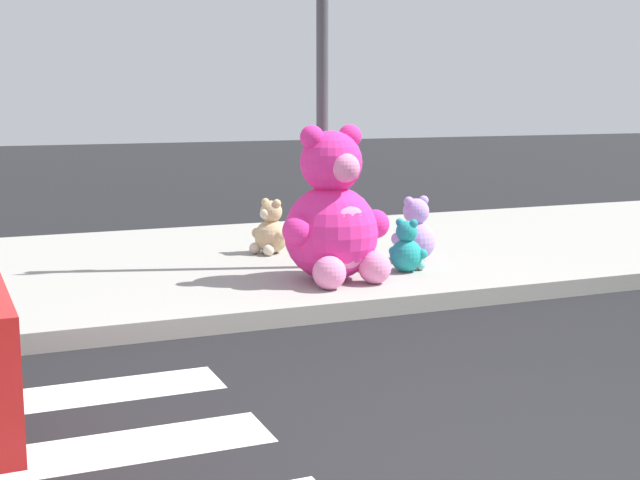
# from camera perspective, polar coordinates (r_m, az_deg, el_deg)

# --- Properties ---
(sidewalk) EXTENTS (28.00, 4.40, 0.15)m
(sidewalk) POSITION_cam_1_polar(r_m,az_deg,el_deg) (8.69, -8.01, -1.78)
(sidewalk) COLOR #9E9B93
(sidewalk) RESTS_ON ground_plane
(sign_pole) EXTENTS (0.56, 0.11, 3.20)m
(sign_pole) POSITION_cam_1_polar(r_m,az_deg,el_deg) (8.09, 0.16, 10.13)
(sign_pole) COLOR #4C4C51
(sign_pole) RESTS_ON sidewalk
(plush_pink_large) EXTENTS (1.03, 0.93, 1.35)m
(plush_pink_large) POSITION_cam_1_polar(r_m,az_deg,el_deg) (7.56, 0.88, 1.38)
(plush_pink_large) COLOR #F22D93
(plush_pink_large) RESTS_ON sidewalk
(plush_lavender) EXTENTS (0.49, 0.44, 0.63)m
(plush_lavender) POSITION_cam_1_polar(r_m,az_deg,el_deg) (8.59, 6.17, 0.36)
(plush_lavender) COLOR #B28CD8
(plush_lavender) RESTS_ON sidewalk
(plush_tan) EXTENTS (0.40, 0.40, 0.56)m
(plush_tan) POSITION_cam_1_polar(r_m,az_deg,el_deg) (8.93, -3.26, 0.55)
(plush_tan) COLOR tan
(plush_tan) RESTS_ON sidewalk
(plush_teal) EXTENTS (0.35, 0.34, 0.49)m
(plush_teal) POSITION_cam_1_polar(r_m,az_deg,el_deg) (8.03, 5.68, -0.67)
(plush_teal) COLOR teal
(plush_teal) RESTS_ON sidewalk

